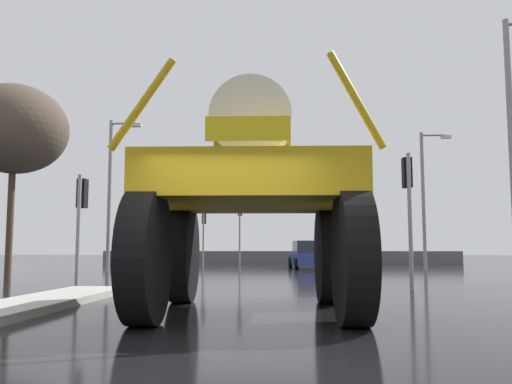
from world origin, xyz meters
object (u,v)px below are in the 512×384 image
object	(u,v)px
streetlight_far_right	(426,193)
streetlight_far_left	(112,187)
traffic_signal_far_left	(240,218)
sedan_ahead	(309,255)
traffic_signal_far_right	(204,224)
oversize_sprayer	(253,198)
traffic_signal_near_left	(81,206)
bare_tree_left	(14,130)
traffic_signal_near_right	(408,190)

from	to	relation	value
streetlight_far_right	streetlight_far_left	bearing A→B (deg)	-168.08
traffic_signal_far_left	sedan_ahead	bearing A→B (deg)	-42.33
sedan_ahead	traffic_signal_far_right	bearing A→B (deg)	52.57
traffic_signal_far_right	streetlight_far_left	distance (m)	9.38
traffic_signal_far_left	streetlight_far_right	xyz separation A→B (m)	(10.25, -5.45, 1.02)
sedan_ahead	streetlight_far_right	bearing A→B (deg)	-112.05
traffic_signal_far_right	oversize_sprayer	bearing A→B (deg)	-78.80
traffic_signal_far_right	streetlight_far_right	size ratio (longest dim) A/B	0.50
streetlight_far_left	traffic_signal_far_left	bearing A→B (deg)	58.52
sedan_ahead	streetlight_far_left	xyz separation A→B (m)	(-9.54, -4.94, 3.34)
oversize_sprayer	sedan_ahead	distance (m)	20.72
traffic_signal_near_left	traffic_signal_far_right	distance (m)	18.97
traffic_signal_near_left	bare_tree_left	world-z (taller)	bare_tree_left
streetlight_far_right	traffic_signal_far_left	bearing A→B (deg)	152.01
traffic_signal_near_right	streetlight_far_right	bearing A→B (deg)	74.33
streetlight_far_left	traffic_signal_far_right	bearing A→B (deg)	70.76
traffic_signal_near_left	traffic_signal_far_right	size ratio (longest dim) A/B	0.90
traffic_signal_near_right	bare_tree_left	bearing A→B (deg)	164.42
oversize_sprayer	traffic_signal_near_left	size ratio (longest dim) A/B	1.73
traffic_signal_far_right	bare_tree_left	world-z (taller)	bare_tree_left
sedan_ahead	bare_tree_left	world-z (taller)	bare_tree_left
traffic_signal_near_left	traffic_signal_far_left	world-z (taller)	traffic_signal_far_left
traffic_signal_near_right	oversize_sprayer	bearing A→B (deg)	-125.69
streetlight_far_left	sedan_ahead	bearing A→B (deg)	27.36
traffic_signal_near_right	traffic_signal_far_right	size ratio (longest dim) A/B	1.04
traffic_signal_near_left	streetlight_far_left	world-z (taller)	streetlight_far_left
traffic_signal_far_right	sedan_ahead	bearing A→B (deg)	-30.49
sedan_ahead	traffic_signal_near_right	bearing A→B (deg)	-178.37
streetlight_far_right	sedan_ahead	bearing A→B (deg)	164.88
traffic_signal_near_left	streetlight_far_right	distance (m)	18.85
sedan_ahead	bare_tree_left	distance (m)	16.59
oversize_sprayer	sedan_ahead	xyz separation A→B (m)	(1.65, 20.62, -1.32)
traffic_signal_near_right	traffic_signal_far_left	bearing A→B (deg)	108.83
traffic_signal_near_right	streetlight_far_left	world-z (taller)	streetlight_far_left
oversize_sprayer	sedan_ahead	bearing A→B (deg)	-6.68
sedan_ahead	streetlight_far_right	size ratio (longest dim) A/B	0.59
traffic_signal_far_right	streetlight_far_left	world-z (taller)	streetlight_far_left
streetlight_far_right	traffic_signal_near_left	bearing A→B (deg)	-134.01
streetlight_far_right	traffic_signal_near_right	bearing A→B (deg)	-105.67
oversize_sprayer	traffic_signal_near_right	distance (m)	6.77
traffic_signal_near_right	streetlight_far_left	xyz separation A→B (m)	(-11.82, 10.21, 1.33)
sedan_ahead	traffic_signal_far_left	world-z (taller)	traffic_signal_far_left
streetlight_far_right	bare_tree_left	size ratio (longest dim) A/B	1.01
traffic_signal_far_left	streetlight_far_right	distance (m)	11.66
streetlight_far_left	oversize_sprayer	bearing A→B (deg)	-63.28
traffic_signal_near_left	streetlight_far_left	bearing A→B (deg)	104.11
oversize_sprayer	traffic_signal_near_right	size ratio (longest dim) A/B	1.49
oversize_sprayer	streetlight_far_right	bearing A→B (deg)	-24.24
oversize_sprayer	sedan_ahead	size ratio (longest dim) A/B	1.30
streetlight_far_left	bare_tree_left	size ratio (longest dim) A/B	1.03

